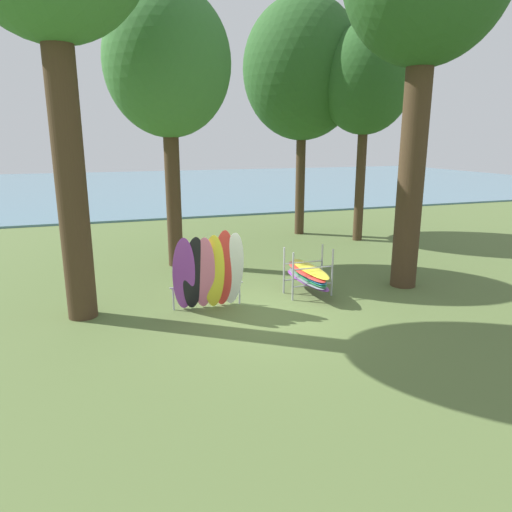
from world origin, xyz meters
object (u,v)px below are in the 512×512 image
(tree_mid_behind, at_px, (168,65))
(tree_far_left_back, at_px, (366,81))
(board_storage_rack, at_px, (308,274))
(leaning_board_pile, at_px, (209,272))
(tree_far_right_back, at_px, (303,70))

(tree_mid_behind, relative_size, tree_far_left_back, 1.02)
(board_storage_rack, bearing_deg, leaning_board_pile, -173.42)
(board_storage_rack, bearing_deg, tree_far_left_back, 49.41)
(tree_mid_behind, distance_m, tree_far_left_back, 7.74)
(leaning_board_pile, xyz_separation_m, board_storage_rack, (2.71, 0.31, -0.39))
(tree_mid_behind, height_order, leaning_board_pile, tree_mid_behind)
(tree_far_right_back, xyz_separation_m, board_storage_rack, (-3.10, -7.56, -6.10))
(tree_far_left_back, height_order, leaning_board_pile, tree_far_left_back)
(tree_far_left_back, xyz_separation_m, leaning_board_pile, (-7.51, -5.91, -5.15))
(leaning_board_pile, height_order, board_storage_rack, leaning_board_pile)
(leaning_board_pile, distance_m, board_storage_rack, 2.75)
(tree_mid_behind, bearing_deg, leaning_board_pile, -88.90)
(tree_far_left_back, relative_size, leaning_board_pile, 4.11)
(tree_far_right_back, xyz_separation_m, leaning_board_pile, (-5.80, -7.88, -5.70))
(tree_far_right_back, relative_size, board_storage_rack, 4.42)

